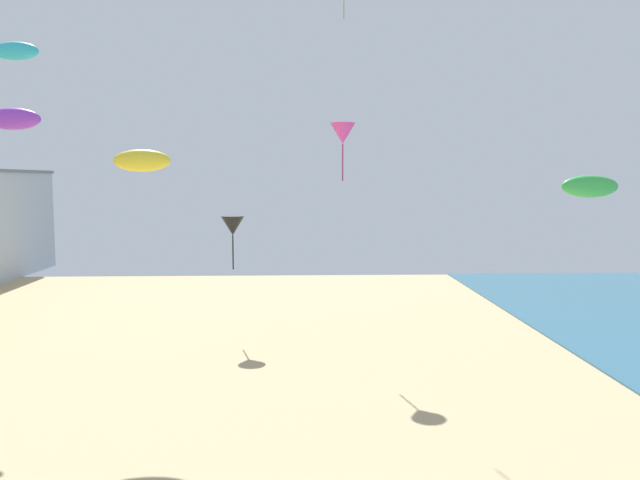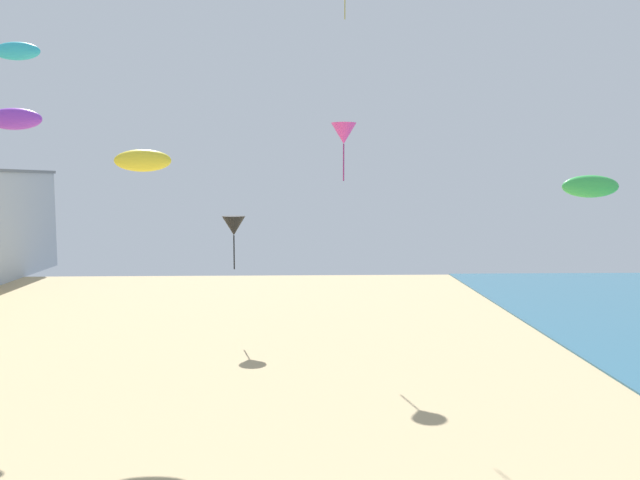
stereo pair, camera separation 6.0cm
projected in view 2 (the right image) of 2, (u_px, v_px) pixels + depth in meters
kite_cyan_parafoil at (17, 51)px, 38.02m from camera, size 2.80×0.78×1.09m
kite_magenta_delta at (344, 134)px, 35.68m from camera, size 1.43×1.43×3.25m
kite_yellow_parafoil at (143, 161)px, 28.27m from camera, size 2.55×0.71×0.99m
kite_green_parafoil at (590, 186)px, 20.94m from camera, size 1.91×0.53×0.74m
kite_purple_parafoil at (14, 119)px, 30.52m from camera, size 2.69×0.75×1.05m
kite_black_delta at (234, 226)px, 38.98m from camera, size 1.45×1.45×3.30m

